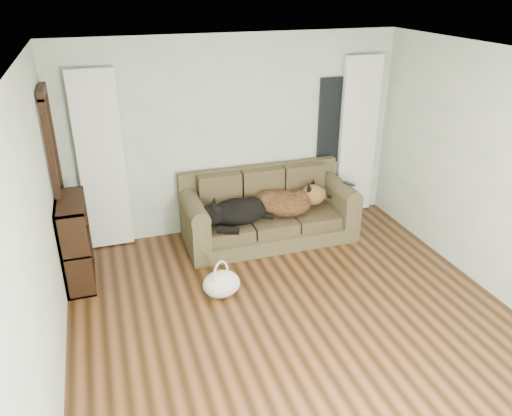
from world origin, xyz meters
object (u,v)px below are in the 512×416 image
object	(u,v)px
sofa	(269,208)
tote_bag	(221,283)
dog_shepherd	(286,204)
dog_black_lab	(235,214)
bookshelf	(76,242)

from	to	relation	value
sofa	tote_bag	size ratio (longest dim) A/B	5.34
sofa	tote_bag	distance (m)	1.48
dog_shepherd	tote_bag	size ratio (longest dim) A/B	1.88
sofa	dog_shepherd	size ratio (longest dim) A/B	2.83
dog_black_lab	dog_shepherd	bearing A→B (deg)	7.39
bookshelf	tote_bag	bearing A→B (deg)	-35.09
tote_bag	bookshelf	distance (m)	1.71
sofa	dog_black_lab	world-z (taller)	sofa
sofa	dog_shepherd	bearing A→B (deg)	-7.16
dog_black_lab	bookshelf	world-z (taller)	bookshelf
dog_black_lab	bookshelf	distance (m)	1.93
dog_black_lab	dog_shepherd	world-z (taller)	dog_shepherd
tote_bag	bookshelf	bearing A→B (deg)	150.96
tote_bag	sofa	bearing A→B (deg)	49.68
dog_shepherd	tote_bag	bearing A→B (deg)	69.25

